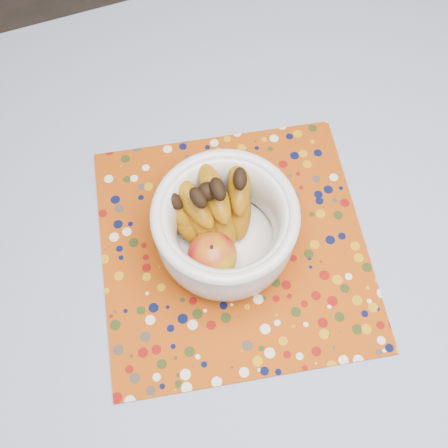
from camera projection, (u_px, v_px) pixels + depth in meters
name	position (u px, v px, depth m)	size (l,w,h in m)	color
table	(299.00, 308.00, 0.85)	(1.20, 1.20, 0.75)	brown
tablecloth	(306.00, 293.00, 0.78)	(1.32, 1.32, 0.01)	slate
placemat	(234.00, 246.00, 0.80)	(0.40, 0.40, 0.00)	#8E3607
fruit_bowl	(220.00, 223.00, 0.74)	(0.21, 0.20, 0.16)	silver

